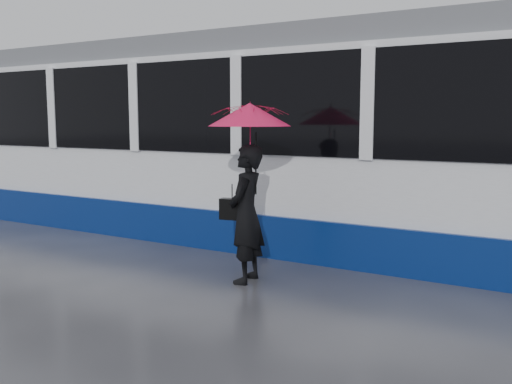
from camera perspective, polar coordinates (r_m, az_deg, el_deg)
The scene contains 6 objects.
ground at distance 8.02m, azimuth -10.55°, elevation -7.32°, with size 90.00×90.00×0.00m, color #2C2C31.
rails at distance 9.97m, azimuth -0.96°, elevation -4.25°, with size 34.00×1.51×0.02m.
tram at distance 8.55m, azimuth 17.01°, elevation 4.51°, with size 26.00×2.56×3.35m.
woman at distance 6.99m, azimuth -0.98°, elevation -2.22°, with size 0.62×0.41×1.70m, color black.
umbrella at distance 6.87m, azimuth -0.64°, elevation 6.13°, with size 1.16×1.16×1.15m.
handbag at distance 7.11m, azimuth -2.40°, elevation -1.71°, with size 0.32×0.18×0.44m.
Camera 1 is at (5.18, -5.78, 2.01)m, focal length 40.00 mm.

